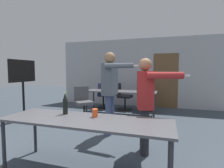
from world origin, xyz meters
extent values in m
cube|color=#B2B5B7|center=(0.00, 5.43, 1.33)|extent=(6.40, 0.10, 2.66)
cube|color=brown|center=(1.10, 5.37, 1.02)|extent=(0.90, 0.02, 2.05)
cube|color=#4C4C51|center=(0.12, 0.58, 0.74)|extent=(2.32, 0.72, 0.03)
cylinder|color=#2D2D33|center=(-0.97, 0.28, 0.36)|extent=(0.05, 0.05, 0.72)
cylinder|color=#2D2D33|center=(-0.97, 0.89, 0.36)|extent=(0.05, 0.05, 0.72)
cylinder|color=#2D2D33|center=(1.22, 0.89, 0.36)|extent=(0.05, 0.05, 0.72)
cube|color=#4C4C51|center=(-0.27, 3.94, 0.74)|extent=(2.28, 0.70, 0.03)
cylinder|color=#2D2D33|center=(-1.35, 3.64, 0.36)|extent=(0.05, 0.05, 0.72)
cylinder|color=#2D2D33|center=(0.81, 3.64, 0.36)|extent=(0.05, 0.05, 0.72)
cylinder|color=#2D2D33|center=(-1.35, 4.23, 0.36)|extent=(0.05, 0.05, 0.72)
cylinder|color=#2D2D33|center=(0.81, 4.23, 0.36)|extent=(0.05, 0.05, 0.72)
cube|color=black|center=(-2.65, 2.35, 0.01)|extent=(0.44, 0.56, 0.03)
cylinder|color=black|center=(-2.65, 2.35, 0.56)|extent=(0.06, 0.06, 1.06)
cube|color=black|center=(-2.65, 2.35, 1.40)|extent=(0.04, 0.90, 0.61)
cube|color=#14331E|center=(-2.68, 2.35, 1.40)|extent=(0.01, 0.83, 0.54)
cylinder|color=#3D4C75|center=(-0.02, 2.19, 0.44)|extent=(0.13, 0.13, 0.87)
cylinder|color=#3D4C75|center=(-0.03, 2.01, 0.44)|extent=(0.13, 0.13, 0.87)
cube|color=#4C5660|center=(-0.02, 2.10, 1.22)|extent=(0.26, 0.43, 0.69)
sphere|color=#936B4C|center=(-0.02, 2.10, 1.68)|extent=(0.24, 0.24, 0.24)
cylinder|color=#4C5660|center=(-0.01, 2.36, 1.20)|extent=(0.10, 0.10, 0.59)
cylinder|color=#4C5660|center=(0.25, 1.82, 1.50)|extent=(0.60, 0.14, 0.10)
cube|color=white|center=(0.58, 1.80, 1.50)|extent=(0.12, 0.04, 0.03)
cylinder|color=#28282D|center=(0.80, 1.52, 0.39)|extent=(0.14, 0.14, 0.78)
cylinder|color=#28282D|center=(0.84, 1.34, 0.39)|extent=(0.14, 0.14, 0.78)
cube|color=maroon|center=(0.82, 1.43, 1.09)|extent=(0.34, 0.49, 0.61)
sphere|color=#936B4C|center=(0.82, 1.43, 1.50)|extent=(0.22, 0.22, 0.22)
cylinder|color=maroon|center=(0.76, 1.70, 1.06)|extent=(0.11, 0.11, 0.53)
cylinder|color=maroon|center=(1.14, 1.22, 1.33)|extent=(0.54, 0.22, 0.11)
cube|color=white|center=(1.42, 1.28, 1.33)|extent=(0.12, 0.06, 0.03)
cylinder|color=black|center=(-1.13, 3.05, 0.01)|extent=(0.52, 0.52, 0.03)
cylinder|color=black|center=(-1.13, 3.05, 0.23)|extent=(0.06, 0.06, 0.40)
cube|color=#4C4C51|center=(-1.13, 3.05, 0.47)|extent=(0.65, 0.65, 0.08)
cube|color=#4C4C51|center=(-1.31, 3.24, 0.72)|extent=(0.36, 0.35, 0.42)
cylinder|color=black|center=(-1.15, 4.69, 0.01)|extent=(0.52, 0.52, 0.03)
cylinder|color=black|center=(-1.15, 4.69, 0.24)|extent=(0.06, 0.06, 0.42)
cube|color=navy|center=(-1.15, 4.69, 0.49)|extent=(0.61, 0.61, 0.08)
cube|color=navy|center=(-1.04, 4.46, 0.74)|extent=(0.42, 0.24, 0.42)
cylinder|color=black|center=(0.46, 4.71, 0.01)|extent=(0.52, 0.52, 0.03)
cylinder|color=black|center=(0.46, 4.71, 0.22)|extent=(0.06, 0.06, 0.37)
cube|color=navy|center=(0.46, 4.71, 0.44)|extent=(0.48, 0.48, 0.08)
cube|color=navy|center=(0.45, 4.45, 0.69)|extent=(0.44, 0.08, 0.42)
cylinder|color=black|center=(-0.27, 4.58, 0.01)|extent=(0.52, 0.52, 0.03)
cylinder|color=black|center=(-0.27, 4.58, 0.24)|extent=(0.06, 0.06, 0.41)
cube|color=black|center=(-0.27, 4.58, 0.48)|extent=(0.50, 0.50, 0.08)
cube|color=black|center=(-0.53, 4.60, 0.73)|extent=(0.10, 0.44, 0.42)
cylinder|color=black|center=(-0.28, 0.74, 0.86)|extent=(0.07, 0.07, 0.22)
cone|color=black|center=(-0.28, 0.74, 1.02)|extent=(0.06, 0.06, 0.10)
cylinder|color=gold|center=(-0.28, 0.74, 1.07)|extent=(0.03, 0.03, 0.01)
cylinder|color=#E05123|center=(0.21, 0.73, 0.81)|extent=(0.08, 0.08, 0.11)
camera|label=1|loc=(1.17, -1.50, 1.40)|focal=28.00mm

